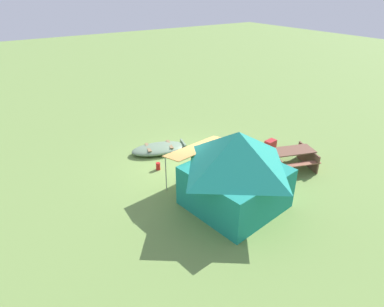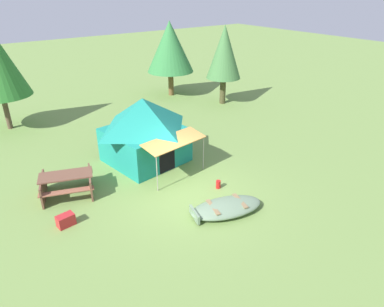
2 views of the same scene
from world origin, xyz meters
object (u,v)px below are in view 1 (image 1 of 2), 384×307
at_px(canvas_cabin_tent, 236,169).
at_px(cooler_box, 270,144).
at_px(picnic_table, 291,157).
at_px(beached_rowboat, 159,148).
at_px(fuel_can, 158,166).

height_order(canvas_cabin_tent, cooler_box, canvas_cabin_tent).
xyz_separation_m(picnic_table, cooler_box, (-0.65, -1.69, -0.31)).
height_order(beached_rowboat, cooler_box, cooler_box).
bearing_deg(canvas_cabin_tent, cooler_box, -150.20).
distance_m(canvas_cabin_tent, cooler_box, 4.92).
distance_m(beached_rowboat, cooler_box, 4.99).
bearing_deg(beached_rowboat, fuel_can, 59.44).
relative_size(canvas_cabin_tent, picnic_table, 1.89).
relative_size(beached_rowboat, fuel_can, 8.80).
xyz_separation_m(canvas_cabin_tent, picnic_table, (-3.49, -0.67, -0.89)).
relative_size(beached_rowboat, cooler_box, 5.07).
relative_size(beached_rowboat, canvas_cabin_tent, 0.64).
relative_size(picnic_table, cooler_box, 4.18).
bearing_deg(beached_rowboat, picnic_table, 132.42).
distance_m(beached_rowboat, picnic_table, 5.54).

